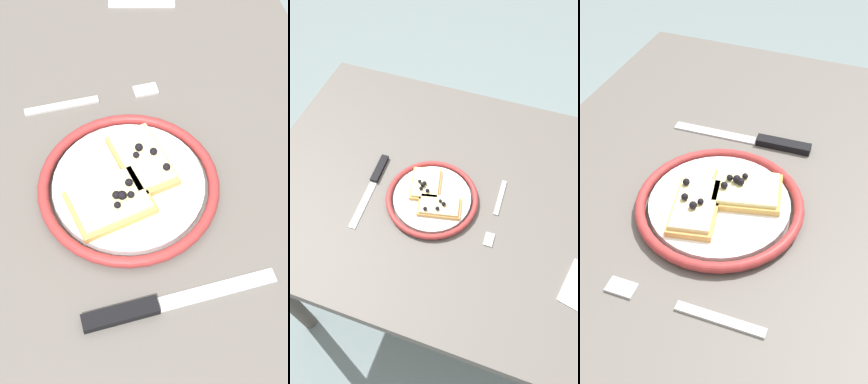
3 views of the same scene
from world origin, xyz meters
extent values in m
cube|color=#5B5651|center=(0.00, 0.00, 0.70)|extent=(1.02, 0.77, 0.04)
cylinder|color=#4C4742|center=(0.45, 0.32, 0.34)|extent=(0.05, 0.05, 0.68)
cylinder|color=white|center=(0.03, 0.05, 0.72)|extent=(0.20, 0.20, 0.02)
torus|color=maroon|center=(0.03, 0.05, 0.73)|extent=(0.24, 0.24, 0.01)
cube|color=tan|center=(0.00, 0.07, 0.74)|extent=(0.12, 0.08, 0.01)
cube|color=beige|center=(0.00, 0.07, 0.74)|extent=(0.11, 0.07, 0.01)
sphere|color=black|center=(0.00, 0.06, 0.75)|extent=(0.01, 0.01, 0.01)
sphere|color=black|center=(-0.01, 0.07, 0.75)|extent=(0.01, 0.01, 0.01)
sphere|color=black|center=(0.00, 0.09, 0.75)|extent=(0.01, 0.01, 0.01)
sphere|color=black|center=(0.03, 0.10, 0.75)|extent=(0.01, 0.01, 0.01)
cube|color=tan|center=(0.06, 0.02, 0.74)|extent=(0.10, 0.11, 0.01)
cube|color=beige|center=(0.06, 0.02, 0.74)|extent=(0.09, 0.10, 0.01)
sphere|color=black|center=(0.07, 0.02, 0.75)|extent=(0.01, 0.01, 0.01)
sphere|color=black|center=(0.04, 0.04, 0.75)|extent=(0.01, 0.01, 0.01)
sphere|color=black|center=(0.06, 0.04, 0.75)|extent=(0.01, 0.01, 0.01)
sphere|color=black|center=(0.06, 0.03, 0.75)|extent=(0.01, 0.01, 0.01)
sphere|color=black|center=(0.06, 0.03, 0.75)|extent=(0.01, 0.01, 0.01)
cube|color=silver|center=(0.19, 0.12, 0.72)|extent=(0.02, 0.15, 0.00)
cube|color=black|center=(0.20, 0.00, 0.72)|extent=(0.02, 0.09, 0.01)
cube|color=silver|center=(-0.14, -0.02, 0.72)|extent=(0.01, 0.11, 0.00)
cube|color=silver|center=(-0.14, 0.11, 0.72)|extent=(0.02, 0.04, 0.00)
camera|label=1|loc=(0.41, -0.02, 1.31)|focal=49.62mm
camera|label=2|loc=(-0.15, 0.54, 1.53)|focal=34.68mm
camera|label=3|loc=(-0.40, -0.12, 1.19)|focal=43.30mm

